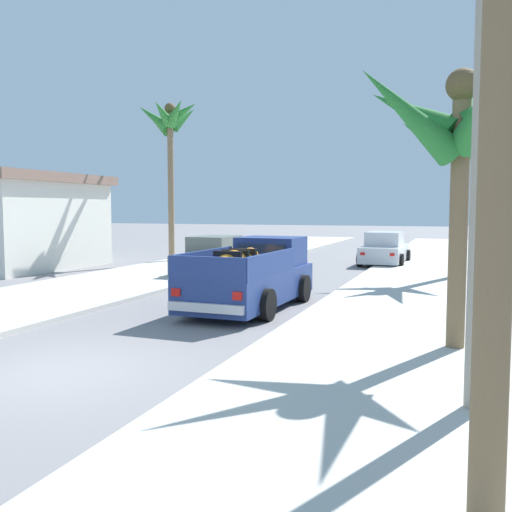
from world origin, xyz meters
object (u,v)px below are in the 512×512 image
object	(u,v)px
palm_tree_left_fore	(170,126)
utility_pole	(484,113)
car_right_near	(214,257)
palm_tree_right_fore	(454,122)
pickup_truck	(252,277)
palm_tree_left_back	(458,145)
car_left_near	(385,249)

from	to	relation	value
palm_tree_left_fore	utility_pole	distance (m)	21.62
car_right_near	palm_tree_right_fore	xyz separation A→B (m)	(8.91, -9.69, 3.40)
pickup_truck	utility_pole	bearing A→B (deg)	-50.47
pickup_truck	palm_tree_left_fore	bearing A→B (deg)	127.69
palm_tree_right_fore	palm_tree_left_fore	bearing A→B (deg)	133.46
utility_pole	palm_tree_left_back	bearing A→B (deg)	91.60
palm_tree_left_fore	utility_pole	size ratio (longest dim) A/B	1.08
utility_pole	car_right_near	bearing A→B (deg)	125.91
car_right_near	palm_tree_left_back	distance (m)	9.93
palm_tree_right_fore	utility_pole	bearing A→B (deg)	-83.05
palm_tree_right_fore	palm_tree_left_back	bearing A→B (deg)	90.08
pickup_truck	palm_tree_right_fore	distance (m)	6.85
car_left_near	palm_tree_left_fore	bearing A→B (deg)	-164.99
car_right_near	utility_pole	size ratio (longest dim) A/B	0.60
palm_tree_left_fore	car_right_near	bearing A→B (deg)	-44.55
palm_tree_left_back	utility_pole	world-z (taller)	utility_pole
palm_tree_left_fore	palm_tree_right_fore	distance (m)	18.96
palm_tree_left_fore	palm_tree_left_back	xyz separation A→B (m)	(12.92, -2.53, -1.65)
car_right_near	car_left_near	bearing A→B (deg)	48.89
pickup_truck	palm_tree_right_fore	size ratio (longest dim) A/B	1.03
car_right_near	utility_pole	world-z (taller)	utility_pole
palm_tree_right_fore	car_left_near	bearing A→B (deg)	101.02
pickup_truck	car_left_near	distance (m)	13.05
car_left_near	palm_tree_right_fore	world-z (taller)	palm_tree_right_fore
palm_tree_left_back	utility_pole	size ratio (longest dim) A/B	0.85
palm_tree_left_fore	palm_tree_left_back	bearing A→B (deg)	-11.06
pickup_truck	utility_pole	xyz separation A→B (m)	(5.36, -6.50, 2.94)
pickup_truck	car_right_near	xyz separation A→B (m)	(-3.94, 6.34, -0.10)
car_right_near	palm_tree_left_fore	world-z (taller)	palm_tree_left_fore
car_right_near	palm_tree_left_fore	bearing A→B (deg)	135.45
palm_tree_right_fore	palm_tree_left_back	world-z (taller)	palm_tree_left_back
pickup_truck	palm_tree_right_fore	bearing A→B (deg)	-33.94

